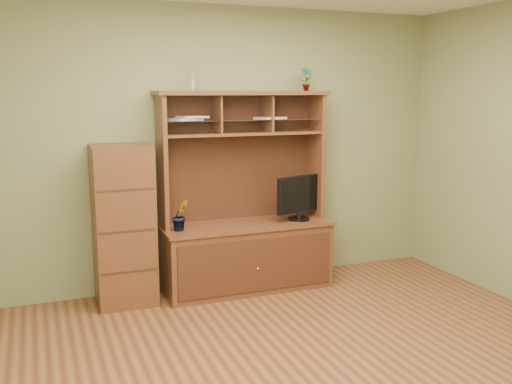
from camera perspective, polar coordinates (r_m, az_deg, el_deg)
room at (r=3.77m, az=6.88°, el=1.68°), size 4.54×4.04×2.74m
media_hutch at (r=5.52m, az=-1.04°, el=-4.36°), size 1.66×0.61×1.90m
monitor at (r=5.57m, az=4.34°, el=-0.49°), size 0.53×0.23×0.43m
orchid_plant at (r=5.19m, az=-7.58°, el=-2.31°), size 0.17×0.15×0.28m
top_plant at (r=5.68m, az=5.00°, el=11.24°), size 0.13×0.09×0.23m
reed_diffuser at (r=5.28m, az=-6.40°, el=11.36°), size 0.06×0.06×0.31m
magazines at (r=5.34m, az=-4.02°, el=7.38°), size 1.16×0.29×0.04m
side_cabinet at (r=5.22m, az=-13.10°, el=-3.26°), size 0.51×0.47×1.44m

